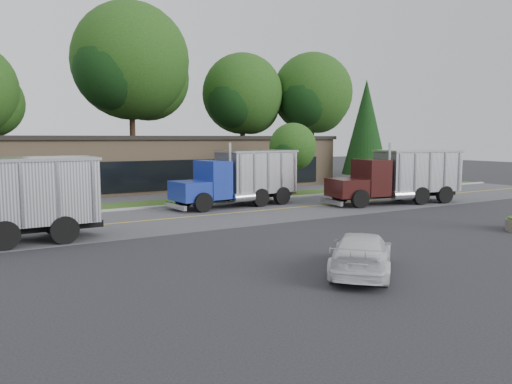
# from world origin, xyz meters

# --- Properties ---
(ground) EXTENTS (140.00, 140.00, 0.00)m
(ground) POSITION_xyz_m (0.00, 0.00, 0.00)
(ground) COLOR #2E2E33
(ground) RESTS_ON ground
(road) EXTENTS (60.00, 8.00, 0.02)m
(road) POSITION_xyz_m (0.00, 9.00, 0.00)
(road) COLOR #5A5A5F
(road) RESTS_ON ground
(center_line) EXTENTS (60.00, 0.12, 0.01)m
(center_line) POSITION_xyz_m (0.00, 9.00, 0.00)
(center_line) COLOR gold
(center_line) RESTS_ON ground
(curb) EXTENTS (60.00, 0.30, 0.12)m
(curb) POSITION_xyz_m (0.00, 13.20, 0.00)
(curb) COLOR #9E9E99
(curb) RESTS_ON ground
(grass_verge) EXTENTS (60.00, 3.40, 0.03)m
(grass_verge) POSITION_xyz_m (0.00, 15.00, 0.00)
(grass_verge) COLOR #2C4F1B
(grass_verge) RESTS_ON ground
(far_parking) EXTENTS (60.00, 7.00, 0.02)m
(far_parking) POSITION_xyz_m (0.00, 20.00, 0.00)
(far_parking) COLOR #5A5A5F
(far_parking) RESTS_ON ground
(strip_mall) EXTENTS (32.00, 12.00, 4.00)m
(strip_mall) POSITION_xyz_m (2.00, 26.00, 2.00)
(strip_mall) COLOR #8D7357
(strip_mall) RESTS_ON ground
(tree_far_c) EXTENTS (12.12, 11.41, 17.29)m
(tree_far_c) POSITION_xyz_m (4.18, 34.15, 11.04)
(tree_far_c) COLOR #382619
(tree_far_c) RESTS_ON ground
(tree_far_d) EXTENTS (9.31, 8.77, 13.29)m
(tree_far_d) POSITION_xyz_m (16.14, 33.11, 8.48)
(tree_far_d) COLOR #382619
(tree_far_d) RESTS_ON ground
(tree_far_e) EXTENTS (9.64, 9.07, 13.75)m
(tree_far_e) POSITION_xyz_m (24.15, 31.12, 8.77)
(tree_far_e) COLOR #382619
(tree_far_e) RESTS_ON ground
(evergreen_right) EXTENTS (4.07, 4.07, 9.26)m
(evergreen_right) POSITION_xyz_m (20.00, 18.00, 5.09)
(evergreen_right) COLOR #382619
(evergreen_right) RESTS_ON ground
(tree_verge) EXTENTS (3.68, 3.46, 5.24)m
(tree_verge) POSITION_xyz_m (10.06, 15.04, 3.33)
(tree_verge) COLOR #382619
(tree_verge) RESTS_ON ground
(dump_truck_blue) EXTENTS (8.08, 3.17, 3.36)m
(dump_truck_blue) POSITION_xyz_m (3.71, 11.52, 1.80)
(dump_truck_blue) COLOR black
(dump_truck_blue) RESTS_ON ground
(dump_truck_maroon) EXTENTS (8.97, 4.13, 3.36)m
(dump_truck_maroon) POSITION_xyz_m (12.96, 7.27, 1.81)
(dump_truck_maroon) COLOR black
(dump_truck_maroon) RESTS_ON ground
(rally_car) EXTENTS (4.35, 4.29, 1.26)m
(rally_car) POSITION_xyz_m (-0.71, -3.79, 0.63)
(rally_car) COLOR silver
(rally_car) RESTS_ON ground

